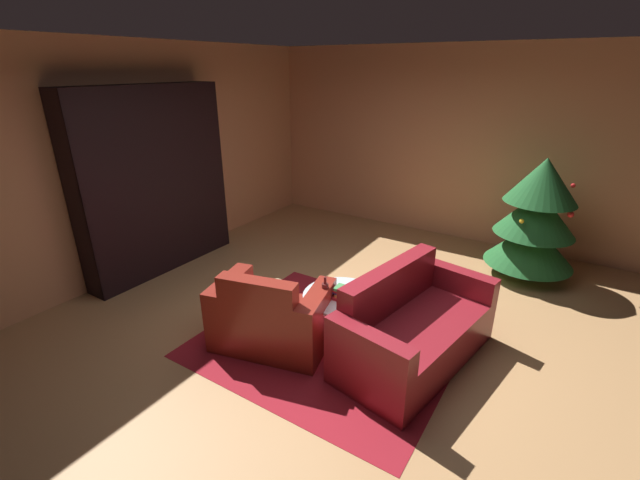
{
  "coord_description": "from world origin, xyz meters",
  "views": [
    {
      "loc": [
        1.79,
        -3.11,
        2.49
      ],
      "look_at": [
        -0.29,
        0.15,
        0.9
      ],
      "focal_mm": 23.8,
      "sensor_mm": 36.0,
      "label": 1
    }
  ],
  "objects_px": {
    "couch_red": "(412,329)",
    "armchair_red": "(271,318)",
    "bookshelf_unit": "(163,180)",
    "coffee_table": "(341,299)",
    "book_stack_on_table": "(345,294)",
    "bottle_on_table": "(325,292)",
    "decorated_tree": "(536,218)"
  },
  "relations": [
    {
      "from": "book_stack_on_table",
      "to": "coffee_table",
      "type": "bearing_deg",
      "value": 140.39
    },
    {
      "from": "coffee_table",
      "to": "bottle_on_table",
      "type": "distance_m",
      "value": 0.25
    },
    {
      "from": "bottle_on_table",
      "to": "decorated_tree",
      "type": "distance_m",
      "value": 2.97
    },
    {
      "from": "bookshelf_unit",
      "to": "book_stack_on_table",
      "type": "distance_m",
      "value": 2.9
    },
    {
      "from": "armchair_red",
      "to": "couch_red",
      "type": "distance_m",
      "value": 1.31
    },
    {
      "from": "couch_red",
      "to": "armchair_red",
      "type": "bearing_deg",
      "value": -155.29
    },
    {
      "from": "coffee_table",
      "to": "book_stack_on_table",
      "type": "bearing_deg",
      "value": -39.61
    },
    {
      "from": "bookshelf_unit",
      "to": "bottle_on_table",
      "type": "distance_m",
      "value": 2.79
    },
    {
      "from": "book_stack_on_table",
      "to": "decorated_tree",
      "type": "relative_size",
      "value": 0.15
    },
    {
      "from": "bookshelf_unit",
      "to": "coffee_table",
      "type": "bearing_deg",
      "value": -5.2
    },
    {
      "from": "couch_red",
      "to": "bookshelf_unit",
      "type": "bearing_deg",
      "value": 177.23
    },
    {
      "from": "bookshelf_unit",
      "to": "couch_red",
      "type": "height_order",
      "value": "bookshelf_unit"
    },
    {
      "from": "bottle_on_table",
      "to": "bookshelf_unit",
      "type": "bearing_deg",
      "value": 170.61
    },
    {
      "from": "bottle_on_table",
      "to": "decorated_tree",
      "type": "bearing_deg",
      "value": 62.1
    },
    {
      "from": "bottle_on_table",
      "to": "coffee_table",
      "type": "bearing_deg",
      "value": 71.56
    },
    {
      "from": "armchair_red",
      "to": "bookshelf_unit",
      "type": "bearing_deg",
      "value": 162.47
    },
    {
      "from": "coffee_table",
      "to": "decorated_tree",
      "type": "height_order",
      "value": "decorated_tree"
    },
    {
      "from": "bookshelf_unit",
      "to": "book_stack_on_table",
      "type": "bearing_deg",
      "value": -6.11
    },
    {
      "from": "bookshelf_unit",
      "to": "armchair_red",
      "type": "bearing_deg",
      "value": -17.53
    },
    {
      "from": "book_stack_on_table",
      "to": "bottle_on_table",
      "type": "height_order",
      "value": "bottle_on_table"
    },
    {
      "from": "bottle_on_table",
      "to": "armchair_red",
      "type": "bearing_deg",
      "value": -148.2
    },
    {
      "from": "decorated_tree",
      "to": "coffee_table",
      "type": "bearing_deg",
      "value": -118.6
    },
    {
      "from": "couch_red",
      "to": "book_stack_on_table",
      "type": "relative_size",
      "value": 7.34
    },
    {
      "from": "couch_red",
      "to": "coffee_table",
      "type": "height_order",
      "value": "couch_red"
    },
    {
      "from": "coffee_table",
      "to": "decorated_tree",
      "type": "relative_size",
      "value": 0.49
    },
    {
      "from": "coffee_table",
      "to": "book_stack_on_table",
      "type": "xyz_separation_m",
      "value": [
        0.06,
        -0.05,
        0.1
      ]
    },
    {
      "from": "book_stack_on_table",
      "to": "bottle_on_table",
      "type": "relative_size",
      "value": 0.91
    },
    {
      "from": "couch_red",
      "to": "coffee_table",
      "type": "relative_size",
      "value": 2.31
    },
    {
      "from": "coffee_table",
      "to": "couch_red",
      "type": "bearing_deg",
      "value": 6.98
    },
    {
      "from": "armchair_red",
      "to": "bottle_on_table",
      "type": "height_order",
      "value": "armchair_red"
    },
    {
      "from": "armchair_red",
      "to": "couch_red",
      "type": "xyz_separation_m",
      "value": [
        1.19,
        0.55,
        -0.0
      ]
    },
    {
      "from": "couch_red",
      "to": "book_stack_on_table",
      "type": "bearing_deg",
      "value": -167.89
    }
  ]
}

